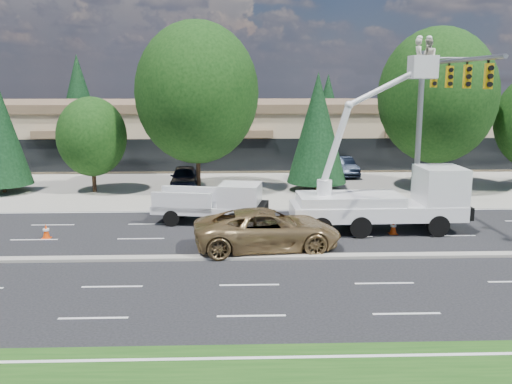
{
  "coord_description": "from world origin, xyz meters",
  "views": [
    {
      "loc": [
        -0.45,
        -23.04,
        7.38
      ],
      "look_at": [
        0.44,
        2.33,
        2.4
      ],
      "focal_mm": 40.0,
      "sensor_mm": 36.0,
      "label": 1
    }
  ],
  "objects_px": {
    "utility_pickup": "(215,207)",
    "bucket_truck": "(391,191)",
    "signal_mast": "(434,106)",
    "minivan": "(267,230)"
  },
  "relations": [
    {
      "from": "signal_mast",
      "to": "minivan",
      "type": "height_order",
      "value": "signal_mast"
    },
    {
      "from": "bucket_truck",
      "to": "utility_pickup",
      "type": "bearing_deg",
      "value": 166.28
    },
    {
      "from": "minivan",
      "to": "signal_mast",
      "type": "bearing_deg",
      "value": -64.12
    },
    {
      "from": "utility_pickup",
      "to": "bucket_truck",
      "type": "distance_m",
      "value": 9.04
    },
    {
      "from": "utility_pickup",
      "to": "bucket_truck",
      "type": "relative_size",
      "value": 0.62
    },
    {
      "from": "minivan",
      "to": "utility_pickup",
      "type": "bearing_deg",
      "value": 21.38
    },
    {
      "from": "signal_mast",
      "to": "utility_pickup",
      "type": "xyz_separation_m",
      "value": [
        -11.62,
        -0.92,
        -5.18
      ]
    },
    {
      "from": "utility_pickup",
      "to": "bucket_truck",
      "type": "height_order",
      "value": "bucket_truck"
    },
    {
      "from": "signal_mast",
      "to": "utility_pickup",
      "type": "height_order",
      "value": "signal_mast"
    },
    {
      "from": "utility_pickup",
      "to": "bucket_truck",
      "type": "bearing_deg",
      "value": -1.52
    }
  ]
}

